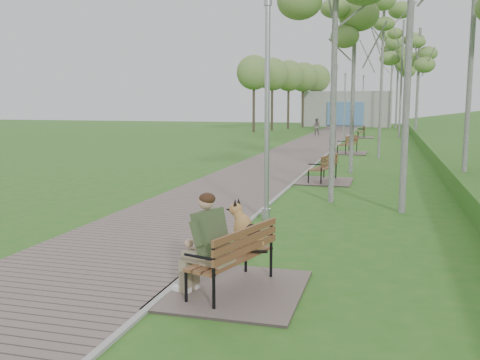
% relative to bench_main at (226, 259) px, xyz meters
% --- Properties ---
extents(ground, '(120.00, 120.00, 0.00)m').
position_rel_bench_main_xyz_m(ground, '(-0.83, 5.43, -0.50)').
color(ground, '#2B671D').
rests_on(ground, ground).
extents(walkway, '(3.50, 67.00, 0.04)m').
position_rel_bench_main_xyz_m(walkway, '(-2.58, 26.93, -0.48)').
color(walkway, '#73625D').
rests_on(walkway, ground).
extents(kerb, '(0.10, 67.00, 0.05)m').
position_rel_bench_main_xyz_m(kerb, '(-0.83, 26.93, -0.48)').
color(kerb, '#999993').
rests_on(kerb, ground).
extents(building_north, '(10.00, 5.20, 4.00)m').
position_rel_bench_main_xyz_m(building_north, '(-2.33, 56.41, 1.49)').
color(building_north, '#9E9E99').
rests_on(building_north, ground).
extents(bench_main, '(2.04, 2.26, 1.78)m').
position_rel_bench_main_xyz_m(bench_main, '(0.00, 0.00, 0.00)').
color(bench_main, '#73625D').
rests_on(bench_main, ground).
extents(bench_second, '(1.97, 2.19, 1.21)m').
position_rel_bench_main_xyz_m(bench_second, '(0.09, 11.54, -0.28)').
color(bench_second, '#73625D').
rests_on(bench_second, ground).
extents(bench_third, '(2.00, 2.22, 1.23)m').
position_rel_bench_main_xyz_m(bench_third, '(0.17, 22.55, -0.27)').
color(bench_third, '#73625D').
rests_on(bench_third, ground).
extents(bench_far, '(1.92, 2.13, 1.18)m').
position_rel_bench_main_xyz_m(bench_far, '(0.27, 36.12, -0.28)').
color(bench_far, '#73625D').
rests_on(bench_far, ground).
extents(lamp_post_near, '(0.20, 0.20, 5.22)m').
position_rel_bench_main_xyz_m(lamp_post_near, '(-0.47, 4.85, 1.93)').
color(lamp_post_near, '#A4A7AD').
rests_on(lamp_post_near, ground).
extents(lamp_post_second, '(0.19, 0.19, 4.80)m').
position_rel_bench_main_xyz_m(lamp_post_second, '(-0.53, 22.42, 1.74)').
color(lamp_post_second, '#A4A7AD').
rests_on(lamp_post_second, ground).
extents(lamp_post_third, '(0.19, 0.19, 4.82)m').
position_rel_bench_main_xyz_m(lamp_post_third, '(-0.72, 31.36, 1.75)').
color(lamp_post_third, '#A4A7AD').
rests_on(lamp_post_third, ground).
extents(lamp_post_far, '(0.22, 0.22, 5.82)m').
position_rel_bench_main_xyz_m(lamp_post_far, '(-0.56, 56.16, 2.22)').
color(lamp_post_far, '#A4A7AD').
rests_on(lamp_post_far, ground).
extents(pedestrian_near, '(0.68, 0.49, 1.73)m').
position_rel_bench_main_xyz_m(pedestrian_near, '(-3.17, 49.46, 0.36)').
color(pedestrian_near, white).
rests_on(pedestrian_near, ground).
extents(pedestrian_far, '(0.78, 0.64, 1.45)m').
position_rel_bench_main_xyz_m(pedestrian_far, '(-3.53, 38.14, 0.22)').
color(pedestrian_far, gray).
rests_on(pedestrian_far, ground).
extents(birch_mid_a, '(2.29, 2.29, 8.30)m').
position_rel_bench_main_xyz_m(birch_mid_a, '(0.89, 14.17, 6.02)').
color(birch_mid_a, silver).
rests_on(birch_mid_a, ground).
extents(birch_mid_c, '(2.36, 2.36, 8.52)m').
position_rel_bench_main_xyz_m(birch_mid_c, '(1.88, 20.18, 6.19)').
color(birch_mid_c, silver).
rests_on(birch_mid_c, ground).
extents(birch_far_b, '(2.40, 2.40, 9.42)m').
position_rel_bench_main_xyz_m(birch_far_b, '(3.17, 36.86, 6.89)').
color(birch_far_b, silver).
rests_on(birch_far_b, ground).
extents(birch_far_c, '(2.56, 2.56, 8.41)m').
position_rel_bench_main_xyz_m(birch_far_c, '(4.28, 34.22, 6.10)').
color(birch_far_c, silver).
rests_on(birch_far_c, ground).
extents(birch_distant_a, '(2.76, 2.76, 10.30)m').
position_rel_bench_main_xyz_m(birch_distant_a, '(2.49, 50.82, 7.58)').
color(birch_distant_a, silver).
rests_on(birch_distant_a, ground).
extents(birch_distant_b, '(2.72, 2.72, 9.56)m').
position_rel_bench_main_xyz_m(birch_distant_b, '(3.13, 52.72, 7.00)').
color(birch_distant_b, silver).
rests_on(birch_distant_b, ground).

